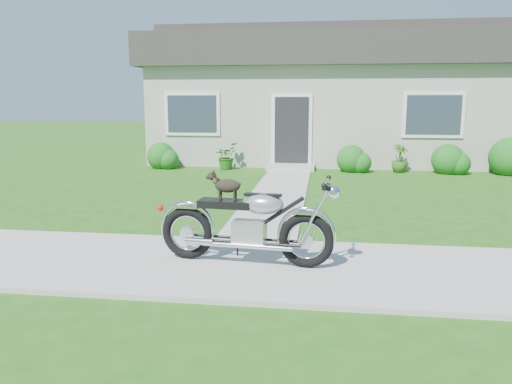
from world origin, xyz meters
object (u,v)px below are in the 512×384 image
house (341,96)px  potted_plant_right (399,158)px  motorcycle_with_dog (249,224)px  potted_plant_left (226,156)px

house → potted_plant_right: size_ratio=15.94×
house → motorcycle_with_dog: bearing=-96.8°
potted_plant_right → motorcycle_with_dog: size_ratio=0.36×
house → motorcycle_with_dog: (-1.43, -11.98, -1.62)m
potted_plant_left → potted_plant_right: 4.97m
house → potted_plant_right: 4.18m
house → potted_plant_right: house is taller
house → motorcycle_with_dog: size_ratio=5.67×
potted_plant_left → motorcycle_with_dog: size_ratio=0.35×
house → potted_plant_left: 5.15m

